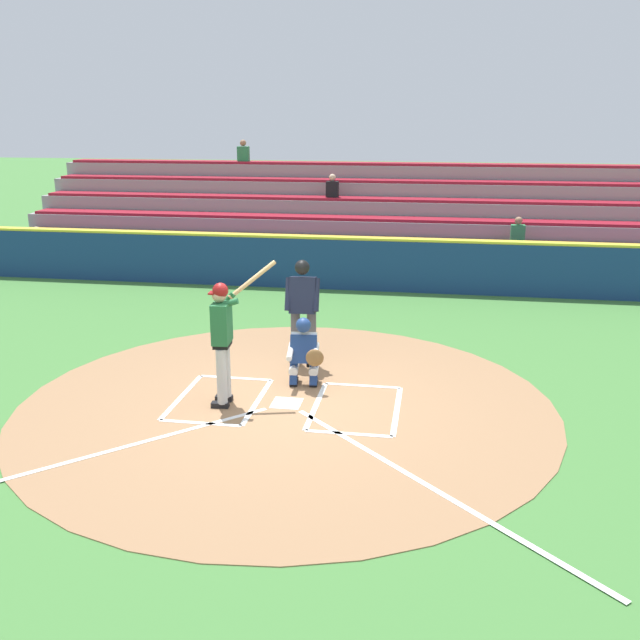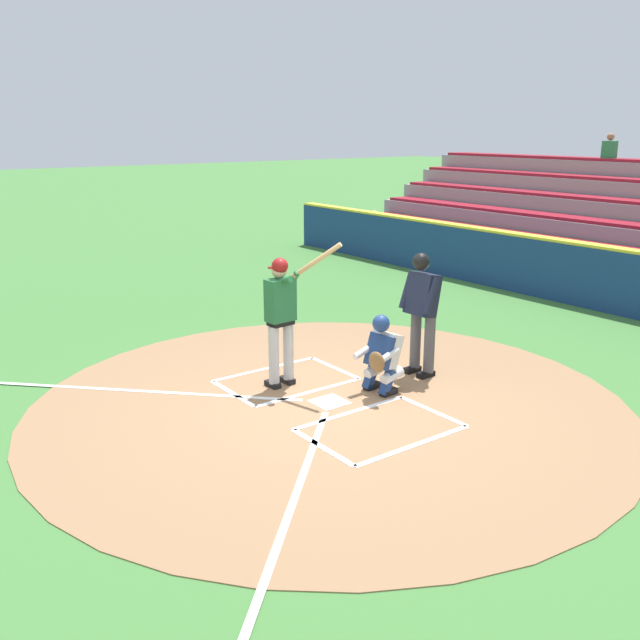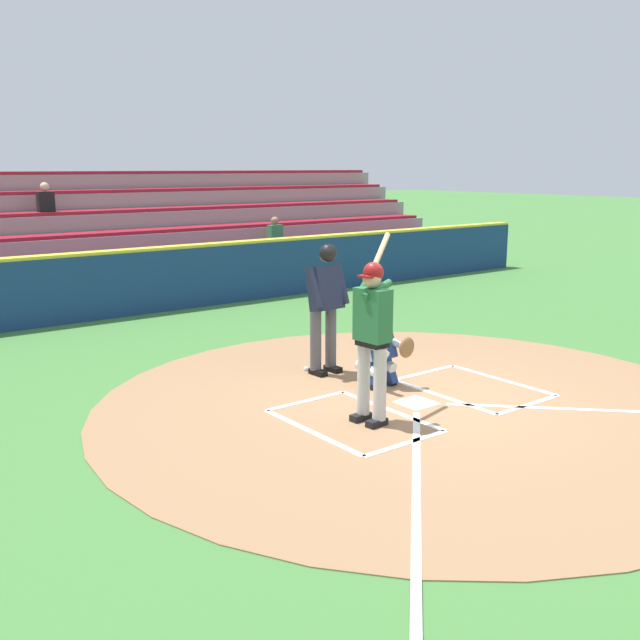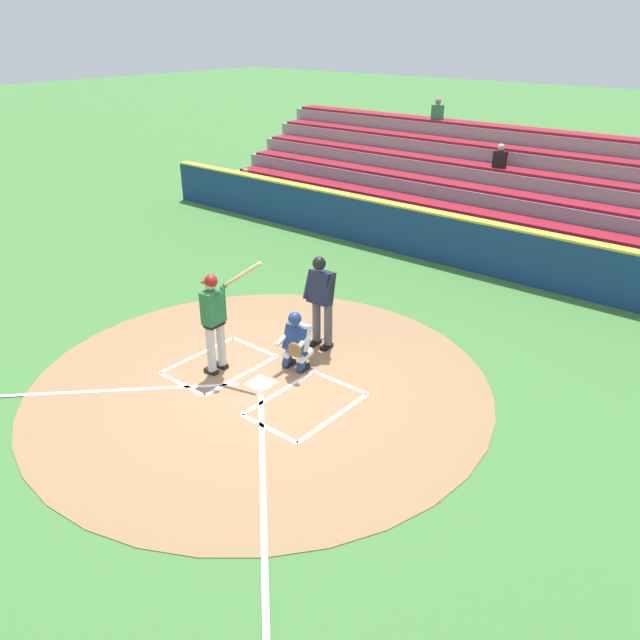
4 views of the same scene
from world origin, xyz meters
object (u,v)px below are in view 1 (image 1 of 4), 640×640
object	(u,v)px
plate_umpire	(303,305)
baseball	(298,357)
catcher	(304,350)
batter	(223,334)

from	to	relation	value
plate_umpire	baseball	distance (m)	1.08
baseball	catcher	bearing A→B (deg)	105.68
batter	baseball	size ratio (longest dim) A/B	28.76
catcher	plate_umpire	distance (m)	1.08
plate_umpire	baseball	xyz separation A→B (m)	(0.14, -0.27, -1.04)
baseball	batter	bearing A→B (deg)	72.66
batter	baseball	xyz separation A→B (m)	(-0.68, -2.19, -1.06)
batter	plate_umpire	xyz separation A→B (m)	(-0.82, -1.92, -0.02)
batter	catcher	distance (m)	1.50
batter	baseball	bearing A→B (deg)	-107.34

